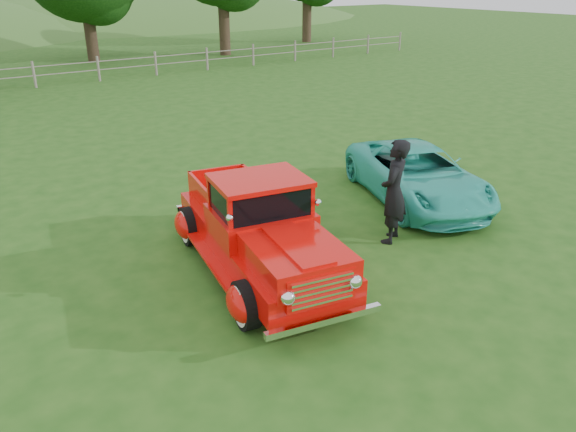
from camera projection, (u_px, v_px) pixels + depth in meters
ground at (349, 279)px, 9.75m from camera, size 140.00×140.00×0.00m
fence_line at (34, 75)px, 25.93m from camera, size 48.00×0.12×1.20m
red_pickup at (259, 230)px, 9.70m from camera, size 2.92×5.23×1.78m
teal_sedan at (417, 175)px, 12.91m from camera, size 3.55×4.96×1.26m
man at (394, 192)px, 10.76m from camera, size 0.90×0.81×2.06m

